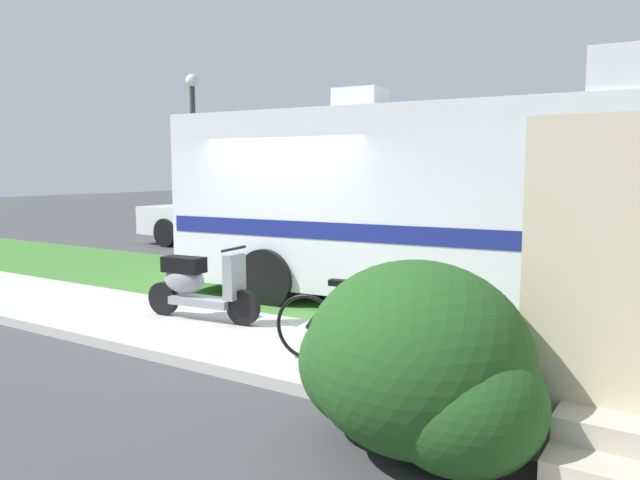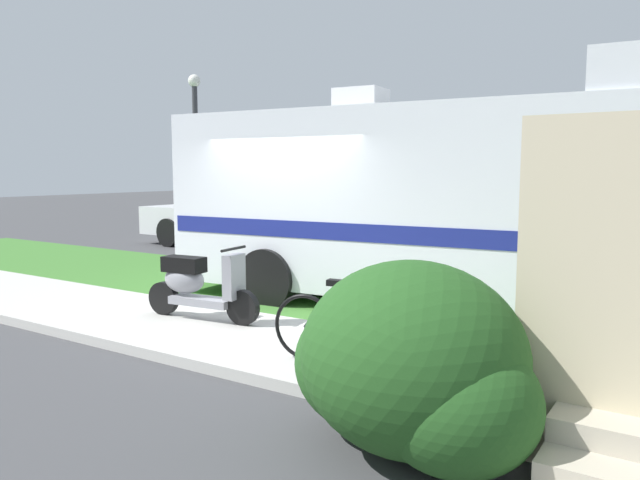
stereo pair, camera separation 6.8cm
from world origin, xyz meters
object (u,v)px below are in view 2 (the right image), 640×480
motorhome_rv (441,200)px  pickup_truck_near (256,213)px  street_lamp_post (196,148)px  scooter (197,284)px  bicycle (356,329)px

motorhome_rv → pickup_truck_near: 7.82m
street_lamp_post → scooter: bearing=-45.8°
motorhome_rv → bicycle: motorhome_rv is taller
scooter → motorhome_rv: bearing=49.8°
bicycle → pickup_truck_near: size_ratio=0.32×
pickup_truck_near → street_lamp_post: 2.69m
motorhome_rv → scooter: bearing=-130.2°
street_lamp_post → pickup_truck_near: bearing=90.9°
pickup_truck_near → street_lamp_post: size_ratio=1.33×
pickup_truck_near → street_lamp_post: street_lamp_post is taller
bicycle → scooter: bearing=168.1°
street_lamp_post → motorhome_rv: bearing=-15.7°
scooter → street_lamp_post: size_ratio=0.41×
scooter → pickup_truck_near: 8.02m
bicycle → pickup_truck_near: bearing=134.4°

